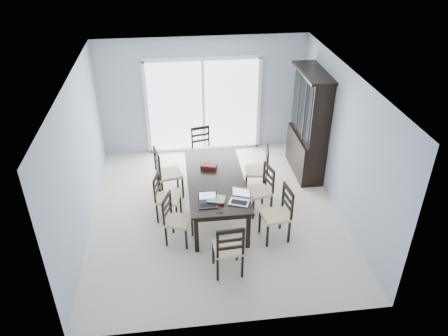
{
  "coord_description": "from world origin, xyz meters",
  "views": [
    {
      "loc": [
        -0.65,
        -6.45,
        4.88
      ],
      "look_at": [
        0.15,
        0.0,
        0.95
      ],
      "focal_mm": 35.0,
      "sensor_mm": 36.0,
      "label": 1
    }
  ],
  "objects_px": {
    "dining_table": "(216,182)",
    "chair_right_near": "(281,208)",
    "chair_end_far": "(202,144)",
    "hot_tub": "(167,115)",
    "china_hutch": "(309,125)",
    "chair_right_mid": "(263,184)",
    "laptop_silver": "(239,200)",
    "cell_phone": "(220,212)",
    "chair_left_far": "(164,168)",
    "chair_left_mid": "(163,192)",
    "laptop_dark": "(208,203)",
    "chair_left_near": "(173,214)",
    "game_box": "(209,166)",
    "chair_end_near": "(229,245)",
    "chair_right_far": "(261,165)"
  },
  "relations": [
    {
      "from": "chair_left_mid",
      "to": "chair_left_far",
      "type": "relative_size",
      "value": 0.89
    },
    {
      "from": "chair_end_far",
      "to": "laptop_dark",
      "type": "bearing_deg",
      "value": 75.4
    },
    {
      "from": "chair_right_near",
      "to": "game_box",
      "type": "relative_size",
      "value": 3.92
    },
    {
      "from": "chair_left_far",
      "to": "chair_right_mid",
      "type": "distance_m",
      "value": 1.91
    },
    {
      "from": "chair_end_far",
      "to": "laptop_silver",
      "type": "distance_m",
      "value": 2.47
    },
    {
      "from": "china_hutch",
      "to": "chair_left_mid",
      "type": "bearing_deg",
      "value": -156.68
    },
    {
      "from": "chair_left_far",
      "to": "game_box",
      "type": "xyz_separation_m",
      "value": [
        0.83,
        -0.32,
        0.17
      ]
    },
    {
      "from": "chair_left_mid",
      "to": "laptop_dark",
      "type": "distance_m",
      "value": 1.09
    },
    {
      "from": "chair_right_far",
      "to": "laptop_dark",
      "type": "relative_size",
      "value": 3.68
    },
    {
      "from": "chair_end_far",
      "to": "chair_right_far",
      "type": "bearing_deg",
      "value": 123.96
    },
    {
      "from": "china_hutch",
      "to": "chair_left_near",
      "type": "xyz_separation_m",
      "value": [
        -2.8,
        -1.93,
        -0.53
      ]
    },
    {
      "from": "chair_left_far",
      "to": "laptop_dark",
      "type": "height_order",
      "value": "chair_left_far"
    },
    {
      "from": "chair_left_mid",
      "to": "laptop_silver",
      "type": "distance_m",
      "value": 1.47
    },
    {
      "from": "chair_left_far",
      "to": "chair_right_near",
      "type": "xyz_separation_m",
      "value": [
        1.91,
        -1.48,
        -0.02
      ]
    },
    {
      "from": "chair_left_mid",
      "to": "game_box",
      "type": "height_order",
      "value": "chair_left_mid"
    },
    {
      "from": "china_hutch",
      "to": "chair_right_mid",
      "type": "distance_m",
      "value": 1.79
    },
    {
      "from": "chair_end_near",
      "to": "chair_right_mid",
      "type": "bearing_deg",
      "value": 58.08
    },
    {
      "from": "chair_left_mid",
      "to": "chair_right_mid",
      "type": "distance_m",
      "value": 1.8
    },
    {
      "from": "dining_table",
      "to": "chair_right_near",
      "type": "xyz_separation_m",
      "value": [
        1.0,
        -0.8,
        -0.08
      ]
    },
    {
      "from": "chair_left_far",
      "to": "chair_left_near",
      "type": "bearing_deg",
      "value": -6.95
    },
    {
      "from": "chair_end_far",
      "to": "chair_right_near",
      "type": "bearing_deg",
      "value": 102.03
    },
    {
      "from": "chair_left_mid",
      "to": "game_box",
      "type": "distance_m",
      "value": 0.96
    },
    {
      "from": "chair_end_near",
      "to": "laptop_silver",
      "type": "relative_size",
      "value": 2.93
    },
    {
      "from": "chair_left_near",
      "to": "laptop_dark",
      "type": "bearing_deg",
      "value": 98.57
    },
    {
      "from": "hot_tub",
      "to": "chair_right_near",
      "type": "bearing_deg",
      "value": -66.38
    },
    {
      "from": "chair_right_mid",
      "to": "cell_phone",
      "type": "xyz_separation_m",
      "value": [
        -0.9,
        -0.98,
        0.19
      ]
    },
    {
      "from": "laptop_dark",
      "to": "cell_phone",
      "type": "xyz_separation_m",
      "value": [
        0.17,
        -0.21,
        -0.05
      ]
    },
    {
      "from": "chair_left_near",
      "to": "laptop_silver",
      "type": "height_order",
      "value": "chair_left_near"
    },
    {
      "from": "game_box",
      "to": "hot_tub",
      "type": "relative_size",
      "value": 0.14
    },
    {
      "from": "chair_left_near",
      "to": "cell_phone",
      "type": "xyz_separation_m",
      "value": [
        0.73,
        -0.32,
        0.22
      ]
    },
    {
      "from": "hot_tub",
      "to": "chair_left_far",
      "type": "bearing_deg",
      "value": -91.57
    },
    {
      "from": "chair_end_far",
      "to": "hot_tub",
      "type": "height_order",
      "value": "chair_end_far"
    },
    {
      "from": "chair_left_mid",
      "to": "chair_right_near",
      "type": "height_order",
      "value": "chair_right_near"
    },
    {
      "from": "chair_right_near",
      "to": "chair_right_mid",
      "type": "distance_m",
      "value": 0.79
    },
    {
      "from": "dining_table",
      "to": "chair_right_mid",
      "type": "relative_size",
      "value": 2.06
    },
    {
      "from": "china_hutch",
      "to": "cell_phone",
      "type": "height_order",
      "value": "china_hutch"
    },
    {
      "from": "chair_right_near",
      "to": "cell_phone",
      "type": "distance_m",
      "value": 1.07
    },
    {
      "from": "china_hutch",
      "to": "chair_right_far",
      "type": "xyz_separation_m",
      "value": [
        -1.07,
        -0.62,
        -0.49
      ]
    },
    {
      "from": "china_hutch",
      "to": "laptop_dark",
      "type": "xyz_separation_m",
      "value": [
        -2.23,
        -2.04,
        -0.27
      ]
    },
    {
      "from": "chair_left_near",
      "to": "laptop_dark",
      "type": "xyz_separation_m",
      "value": [
        0.57,
        -0.11,
        0.26
      ]
    },
    {
      "from": "dining_table",
      "to": "cell_phone",
      "type": "relative_size",
      "value": 22.98
    },
    {
      "from": "chair_right_far",
      "to": "cell_phone",
      "type": "distance_m",
      "value": 1.91
    },
    {
      "from": "laptop_silver",
      "to": "cell_phone",
      "type": "relative_size",
      "value": 3.97
    },
    {
      "from": "chair_right_far",
      "to": "cell_phone",
      "type": "height_order",
      "value": "chair_right_far"
    },
    {
      "from": "chair_left_mid",
      "to": "chair_end_far",
      "type": "xyz_separation_m",
      "value": [
        0.82,
        1.67,
        0.03
      ]
    },
    {
      "from": "chair_right_mid",
      "to": "game_box",
      "type": "distance_m",
      "value": 1.04
    },
    {
      "from": "game_box",
      "to": "chair_left_mid",
      "type": "bearing_deg",
      "value": -155.59
    },
    {
      "from": "chair_end_far",
      "to": "hot_tub",
      "type": "xyz_separation_m",
      "value": [
        -0.73,
        1.76,
        -0.09
      ]
    },
    {
      "from": "laptop_silver",
      "to": "cell_phone",
      "type": "distance_m",
      "value": 0.41
    },
    {
      "from": "cell_phone",
      "to": "game_box",
      "type": "distance_m",
      "value": 1.36
    }
  ]
}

